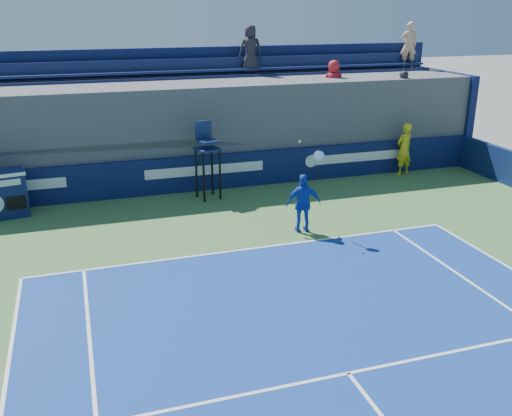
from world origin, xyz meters
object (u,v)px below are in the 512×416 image
object	(u,v)px
umpire_chair	(207,152)
tennis_player	(303,203)
match_clock	(2,193)
ball_person	(404,149)

from	to	relation	value
umpire_chair	tennis_player	world-z (taller)	tennis_player
match_clock	umpire_chair	xyz separation A→B (m)	(6.07, -0.10, 0.79)
tennis_player	ball_person	bearing A→B (deg)	36.13
ball_person	umpire_chair	world-z (taller)	umpire_chair
ball_person	tennis_player	world-z (taller)	tennis_player
umpire_chair	tennis_player	distance (m)	4.11
ball_person	tennis_player	bearing A→B (deg)	20.02
ball_person	umpire_chair	distance (m)	7.44
umpire_chair	match_clock	bearing A→B (deg)	179.05
ball_person	match_clock	xyz separation A→B (m)	(-13.47, -0.36, -0.22)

